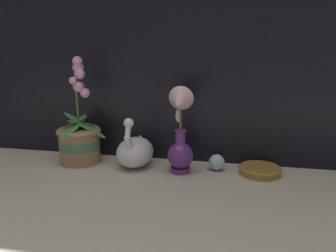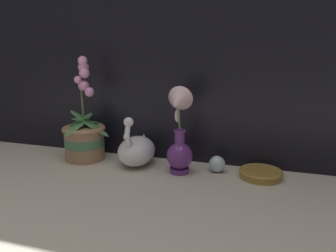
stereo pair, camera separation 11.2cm
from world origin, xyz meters
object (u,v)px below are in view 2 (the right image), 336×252
swan_figurine (137,149)px  glass_sphere (217,164)px  blue_vase (179,136)px  amber_dish (261,173)px  orchid_potted_plant (84,136)px

swan_figurine → glass_sphere: 0.29m
swan_figurine → glass_sphere: size_ratio=3.48×
blue_vase → amber_dish: bearing=9.8°
orchid_potted_plant → swan_figurine: orchid_potted_plant is taller
swan_figurine → glass_sphere: swan_figurine is taller
swan_figurine → blue_vase: (0.17, -0.04, 0.07)m
orchid_potted_plant → amber_dish: (0.65, 0.01, -0.08)m
orchid_potted_plant → swan_figurine: 0.22m
orchid_potted_plant → glass_sphere: (0.51, 0.02, -0.06)m
glass_sphere → amber_dish: glass_sphere is taller
orchid_potted_plant → blue_vase: 0.39m
orchid_potted_plant → blue_vase: size_ratio=1.31×
blue_vase → glass_sphere: bearing=24.2°
blue_vase → glass_sphere: 0.17m
swan_figurine → amber_dish: swan_figurine is taller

